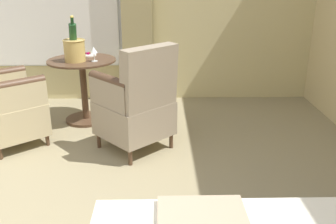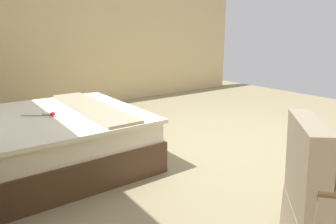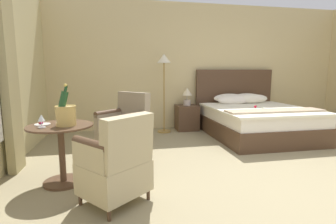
{
  "view_description": "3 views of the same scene",
  "coord_description": "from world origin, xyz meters",
  "px_view_note": "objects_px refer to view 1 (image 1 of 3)",
  "views": [
    {
      "loc": [
        1.31,
        1.38,
        1.56
      ],
      "look_at": [
        -1.17,
        1.43,
        0.62
      ],
      "focal_mm": 40.0,
      "sensor_mm": 36.0,
      "label": 1
    },
    {
      "loc": [
        -2.5,
        2.8,
        1.44
      ],
      "look_at": [
        -0.76,
        1.54,
        0.87
      ],
      "focal_mm": 32.0,
      "sensor_mm": 36.0,
      "label": 2
    },
    {
      "loc": [
        -1.98,
        -2.51,
        1.28
      ],
      "look_at": [
        -1.17,
        1.46,
        0.65
      ],
      "focal_mm": 28.0,
      "sensor_mm": 36.0,
      "label": 3
    }
  ],
  "objects_px": {
    "champagne_bucket": "(74,48)",
    "armchair_by_window": "(137,104)",
    "wine_glass_near_edge": "(74,47)",
    "armchair_facing_bed": "(5,105)",
    "wine_glass_near_bucket": "(94,51)",
    "snack_plate": "(88,55)",
    "side_table_round": "(84,84)"
  },
  "relations": [
    {
      "from": "wine_glass_near_edge",
      "to": "armchair_by_window",
      "type": "height_order",
      "value": "armchair_by_window"
    },
    {
      "from": "wine_glass_near_edge",
      "to": "side_table_round",
      "type": "bearing_deg",
      "value": 33.86
    },
    {
      "from": "snack_plate",
      "to": "armchair_facing_bed",
      "type": "relative_size",
      "value": 0.19
    },
    {
      "from": "side_table_round",
      "to": "champagne_bucket",
      "type": "height_order",
      "value": "champagne_bucket"
    },
    {
      "from": "armchair_by_window",
      "to": "champagne_bucket",
      "type": "bearing_deg",
      "value": -135.01
    },
    {
      "from": "wine_glass_near_bucket",
      "to": "snack_plate",
      "type": "relative_size",
      "value": 0.9
    },
    {
      "from": "champagne_bucket",
      "to": "armchair_by_window",
      "type": "height_order",
      "value": "champagne_bucket"
    },
    {
      "from": "wine_glass_near_edge",
      "to": "armchair_facing_bed",
      "type": "xyz_separation_m",
      "value": [
        0.77,
        -0.5,
        -0.39
      ]
    },
    {
      "from": "side_table_round",
      "to": "wine_glass_near_edge",
      "type": "bearing_deg",
      "value": -146.14
    },
    {
      "from": "wine_glass_near_edge",
      "to": "snack_plate",
      "type": "height_order",
      "value": "wine_glass_near_edge"
    },
    {
      "from": "wine_glass_near_edge",
      "to": "armchair_facing_bed",
      "type": "distance_m",
      "value": 1.0
    },
    {
      "from": "champagne_bucket",
      "to": "wine_glass_near_edge",
      "type": "relative_size",
      "value": 3.29
    },
    {
      "from": "wine_glass_near_bucket",
      "to": "snack_plate",
      "type": "bearing_deg",
      "value": -158.68
    },
    {
      "from": "champagne_bucket",
      "to": "wine_glass_near_edge",
      "type": "height_order",
      "value": "champagne_bucket"
    },
    {
      "from": "armchair_by_window",
      "to": "snack_plate",
      "type": "bearing_deg",
      "value": -148.3
    },
    {
      "from": "armchair_by_window",
      "to": "armchair_facing_bed",
      "type": "distance_m",
      "value": 1.23
    },
    {
      "from": "armchair_facing_bed",
      "to": "snack_plate",
      "type": "bearing_deg",
      "value": 141.2
    },
    {
      "from": "wine_glass_near_bucket",
      "to": "armchair_by_window",
      "type": "distance_m",
      "value": 0.87
    },
    {
      "from": "wine_glass_near_edge",
      "to": "snack_plate",
      "type": "relative_size",
      "value": 0.83
    },
    {
      "from": "champagne_bucket",
      "to": "armchair_by_window",
      "type": "relative_size",
      "value": 0.47
    },
    {
      "from": "champagne_bucket",
      "to": "snack_plate",
      "type": "height_order",
      "value": "champagne_bucket"
    },
    {
      "from": "snack_plate",
      "to": "armchair_facing_bed",
      "type": "height_order",
      "value": "armchair_facing_bed"
    },
    {
      "from": "wine_glass_near_bucket",
      "to": "wine_glass_near_edge",
      "type": "xyz_separation_m",
      "value": [
        -0.25,
        -0.26,
        -0.01
      ]
    },
    {
      "from": "side_table_round",
      "to": "snack_plate",
      "type": "distance_m",
      "value": 0.34
    },
    {
      "from": "wine_glass_near_edge",
      "to": "armchair_by_window",
      "type": "distance_m",
      "value": 1.21
    },
    {
      "from": "armchair_by_window",
      "to": "wine_glass_near_edge",
      "type": "bearing_deg",
      "value": -141.17
    },
    {
      "from": "wine_glass_near_edge",
      "to": "armchair_by_window",
      "type": "relative_size",
      "value": 0.14
    },
    {
      "from": "snack_plate",
      "to": "side_table_round",
      "type": "bearing_deg",
      "value": -11.31
    },
    {
      "from": "wine_glass_near_edge",
      "to": "champagne_bucket",
      "type": "bearing_deg",
      "value": 14.37
    },
    {
      "from": "side_table_round",
      "to": "armchair_by_window",
      "type": "distance_m",
      "value": 0.96
    },
    {
      "from": "wine_glass_near_edge",
      "to": "snack_plate",
      "type": "bearing_deg",
      "value": 102.68
    },
    {
      "from": "wine_glass_near_bucket",
      "to": "champagne_bucket",
      "type": "bearing_deg",
      "value": -94.25
    }
  ]
}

